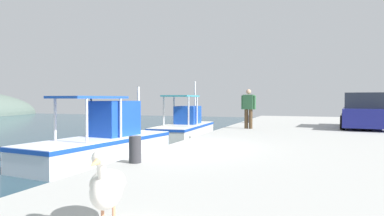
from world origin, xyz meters
name	(u,v)px	position (x,y,z in m)	size (l,w,h in m)	color
quay_pier	(365,175)	(0.00, -5.00, 0.40)	(36.00, 10.00, 0.80)	#B2B2AD
fishing_boat_second	(103,141)	(1.52, 2.96, 0.65)	(6.15, 2.62, 2.59)	white
fishing_boat_third	(184,127)	(8.98, 2.82, 0.57)	(5.83, 2.23, 3.13)	silver
pelican	(107,186)	(-5.53, -1.87, 1.20)	(0.96, 0.54, 0.82)	tan
fisherman_standing	(248,107)	(6.44, -1.15, 1.76)	(0.30, 0.65, 1.72)	#4C3823
parked_car	(364,112)	(8.47, -5.94, 1.52)	(4.23, 2.14, 1.57)	black
mooring_bollard_third	(135,149)	(-2.38, -0.45, 1.07)	(0.25, 0.25, 0.55)	#333338
mooring_bollard_fourth	(248,119)	(10.14, -0.45, 1.00)	(0.26, 0.26, 0.40)	#333338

